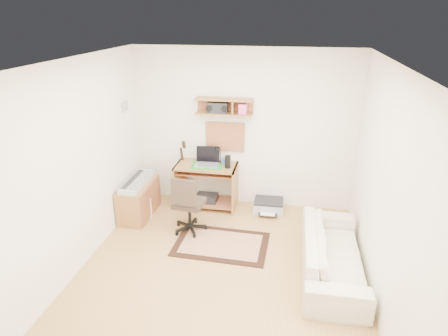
% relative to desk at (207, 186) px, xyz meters
% --- Properties ---
extents(floor, '(3.60, 4.00, 0.01)m').
position_rel_desk_xyz_m(floor, '(0.57, -1.73, -0.38)').
color(floor, tan).
rests_on(floor, ground).
extents(ceiling, '(3.60, 4.00, 0.01)m').
position_rel_desk_xyz_m(ceiling, '(0.57, -1.73, 2.23)').
color(ceiling, white).
rests_on(ceiling, ground).
extents(back_wall, '(3.60, 0.01, 2.60)m').
position_rel_desk_xyz_m(back_wall, '(0.57, 0.28, 0.93)').
color(back_wall, white).
rests_on(back_wall, ground).
extents(left_wall, '(0.01, 4.00, 2.60)m').
position_rel_desk_xyz_m(left_wall, '(-1.23, -1.73, 0.93)').
color(left_wall, white).
rests_on(left_wall, ground).
extents(right_wall, '(0.01, 4.00, 2.60)m').
position_rel_desk_xyz_m(right_wall, '(2.38, -1.73, 0.93)').
color(right_wall, white).
rests_on(right_wall, ground).
extents(wall_shelf, '(0.90, 0.25, 0.26)m').
position_rel_desk_xyz_m(wall_shelf, '(0.27, 0.15, 1.32)').
color(wall_shelf, '#9C6937').
rests_on(wall_shelf, back_wall).
extents(cork_board, '(0.64, 0.03, 0.49)m').
position_rel_desk_xyz_m(cork_board, '(0.27, 0.25, 0.79)').
color(cork_board, tan).
rests_on(cork_board, back_wall).
extents(wall_photo, '(0.02, 0.20, 0.15)m').
position_rel_desk_xyz_m(wall_photo, '(-1.22, -0.23, 1.34)').
color(wall_photo, '#4C8CBF').
rests_on(wall_photo, left_wall).
extents(desk, '(1.00, 0.55, 0.75)m').
position_rel_desk_xyz_m(desk, '(0.00, 0.00, 0.00)').
color(desk, '#9C6937').
rests_on(desk, floor).
extents(laptop, '(0.41, 0.41, 0.29)m').
position_rel_desk_xyz_m(laptop, '(0.02, -0.02, 0.52)').
color(laptop, silver).
rests_on(laptop, desk).
extents(speaker, '(0.09, 0.09, 0.21)m').
position_rel_desk_xyz_m(speaker, '(0.37, -0.05, 0.48)').
color(speaker, black).
rests_on(speaker, desk).
extents(desk_lamp, '(0.09, 0.09, 0.27)m').
position_rel_desk_xyz_m(desk_lamp, '(0.21, 0.14, 0.51)').
color(desk_lamp, black).
rests_on(desk_lamp, desk).
extents(pencil_cup, '(0.07, 0.07, 0.11)m').
position_rel_desk_xyz_m(pencil_cup, '(0.27, 0.10, 0.43)').
color(pencil_cup, '#335B9A').
rests_on(pencil_cup, desk).
extents(boombox, '(0.32, 0.15, 0.16)m').
position_rel_desk_xyz_m(boombox, '(0.17, 0.15, 1.30)').
color(boombox, black).
rests_on(boombox, wall_shelf).
extents(rug, '(1.33, 0.91, 0.02)m').
position_rel_desk_xyz_m(rug, '(0.46, -1.11, -0.37)').
color(rug, '#D2B88D').
rests_on(rug, floor).
extents(task_chair, '(0.52, 0.52, 0.92)m').
position_rel_desk_xyz_m(task_chair, '(-0.08, -0.82, 0.09)').
color(task_chair, '#33271E').
rests_on(task_chair, floor).
extents(cabinet, '(0.40, 0.90, 0.55)m').
position_rel_desk_xyz_m(cabinet, '(-1.01, -0.49, -0.10)').
color(cabinet, '#9C6937').
rests_on(cabinet, floor).
extents(music_keyboard, '(0.27, 0.86, 0.08)m').
position_rel_desk_xyz_m(music_keyboard, '(-1.01, -0.49, 0.21)').
color(music_keyboard, '#B2B5BA').
rests_on(music_keyboard, cabinet).
extents(guitar, '(0.32, 0.24, 1.07)m').
position_rel_desk_xyz_m(guitar, '(-0.44, 0.13, 0.16)').
color(guitar, '#A75F33').
rests_on(guitar, floor).
extents(waste_basket, '(0.29, 0.29, 0.33)m').
position_rel_desk_xyz_m(waste_basket, '(-0.93, -0.53, -0.21)').
color(waste_basket, white).
rests_on(waste_basket, floor).
extents(printer, '(0.50, 0.39, 0.18)m').
position_rel_desk_xyz_m(printer, '(1.05, 0.02, -0.29)').
color(printer, '#A5A8AA').
rests_on(printer, floor).
extents(sofa, '(0.54, 1.85, 0.72)m').
position_rel_desk_xyz_m(sofa, '(1.95, -1.46, -0.01)').
color(sofa, beige).
rests_on(sofa, floor).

